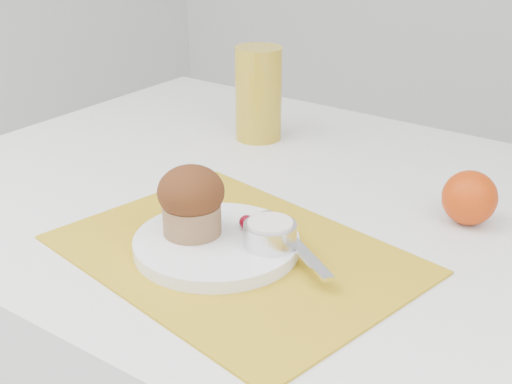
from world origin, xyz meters
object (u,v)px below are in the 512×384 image
Objects in this scene: orange at (470,198)px; muffin at (191,200)px; juice_glass at (258,94)px; plate at (217,244)px.

muffin is (-0.25, -0.26, 0.03)m from orange.
juice_glass is at bearing 165.87° from orange.
orange is 0.36m from muffin.
muffin is (0.16, -0.36, -0.02)m from juice_glass.
plate is at bearing -61.40° from juice_glass.
muffin is at bearing -65.95° from juice_glass.
orange is at bearing -14.13° from juice_glass.
muffin is (-0.03, -0.00, 0.05)m from plate.
juice_glass is 0.39m from muffin.
juice_glass is at bearing 114.05° from muffin.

